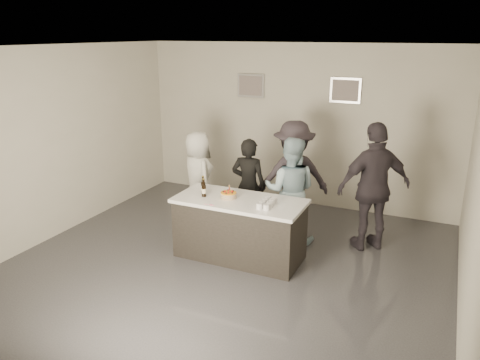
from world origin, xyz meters
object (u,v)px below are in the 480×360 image
at_px(cake, 229,195).
at_px(person_main_black, 249,186).
at_px(person_guest_back, 293,176).
at_px(beer_bottle_a, 203,185).
at_px(bar_counter, 240,228).
at_px(person_main_blue, 290,190).
at_px(beer_bottle_b, 204,188).
at_px(person_guest_right, 374,187).
at_px(person_guest_left, 198,177).

height_order(cake, person_main_black, person_main_black).
bearing_deg(person_guest_back, beer_bottle_a, 27.21).
height_order(bar_counter, person_main_blue, person_main_blue).
bearing_deg(beer_bottle_b, person_guest_right, 28.85).
distance_m(cake, person_main_black, 0.97).
bearing_deg(cake, person_guest_right, 31.18).
distance_m(beer_bottle_b, person_main_black, 1.10).
distance_m(person_guest_left, person_guest_back, 1.64).
distance_m(cake, person_main_blue, 1.08).
relative_size(cake, person_main_black, 0.15).
distance_m(bar_counter, beer_bottle_b, 0.79).
bearing_deg(person_guest_right, bar_counter, -3.50).
bearing_deg(beer_bottle_a, person_guest_right, 25.72).
distance_m(beer_bottle_a, person_guest_back, 1.64).
bearing_deg(person_main_black, beer_bottle_b, 71.46).
height_order(bar_counter, person_guest_right, person_guest_right).
relative_size(person_main_black, person_guest_right, 0.80).
bearing_deg(beer_bottle_b, person_guest_left, 123.28).
xyz_separation_m(person_main_black, person_guest_left, (-0.97, 0.05, 0.01)).
bearing_deg(cake, person_guest_left, 136.86).
bearing_deg(person_guest_right, cake, -5.79).
xyz_separation_m(bar_counter, beer_bottle_b, (-0.52, -0.10, 0.58)).
relative_size(cake, beer_bottle_a, 0.89).
distance_m(beer_bottle_b, person_guest_right, 2.52).
distance_m(person_main_blue, person_guest_left, 1.72).
relative_size(bar_counter, person_main_black, 1.18).
distance_m(bar_counter, person_guest_right, 2.09).
xyz_separation_m(beer_bottle_a, person_guest_back, (0.95, 1.34, -0.11)).
bearing_deg(bar_counter, cake, -176.95).
height_order(person_main_blue, person_guest_left, person_main_blue).
bearing_deg(bar_counter, person_guest_left, 141.32).
relative_size(person_main_blue, person_guest_back, 0.91).
xyz_separation_m(person_guest_left, person_guest_right, (2.93, 0.12, 0.18)).
bearing_deg(person_guest_back, person_guest_right, 142.43).
height_order(beer_bottle_b, person_guest_right, person_guest_right).
height_order(beer_bottle_a, person_main_black, person_main_black).
height_order(beer_bottle_b, person_guest_back, person_guest_back).
distance_m(bar_counter, cake, 0.52).
distance_m(bar_counter, person_guest_back, 1.47).
distance_m(person_main_blue, person_guest_back, 0.52).
xyz_separation_m(cake, person_guest_left, (-1.07, 1.00, -0.14)).
bearing_deg(beer_bottle_b, bar_counter, 11.03).
relative_size(beer_bottle_a, person_main_blue, 0.16).
relative_size(cake, person_main_blue, 0.14).
height_order(person_guest_left, person_guest_back, person_guest_back).
xyz_separation_m(person_main_blue, person_guest_back, (-0.12, 0.50, 0.08)).
bearing_deg(cake, person_main_black, 96.03).
bearing_deg(bar_counter, person_main_black, 106.07).
bearing_deg(person_guest_left, person_main_blue, -147.22).
bearing_deg(person_guest_back, person_main_black, 5.88).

